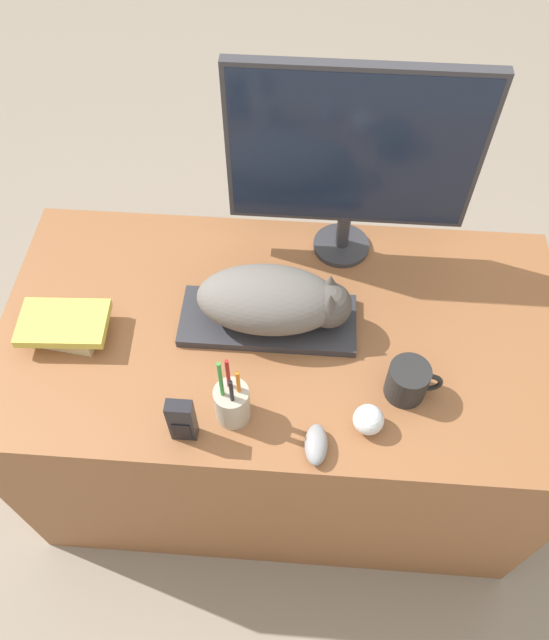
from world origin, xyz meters
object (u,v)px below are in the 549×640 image
cat (276,300)px  pen_cup (232,403)px  phone (182,420)px  keyboard (268,320)px  monitor (353,155)px  book_stack (64,326)px  computer_mouse (316,444)px  coffee_mug (408,381)px  baseball (368,420)px

cat → pen_cup: size_ratio=1.62×
cat → pen_cup: (-0.08, -0.27, -0.04)m
phone → cat: bearing=60.0°
keyboard → monitor: 0.46m
book_stack → computer_mouse: bearing=-22.6°
monitor → keyboard: bearing=-124.1°
keyboard → phone: 0.37m
monitor → book_stack: size_ratio=2.71×
keyboard → coffee_mug: bearing=-27.1°
coffee_mug → baseball: coffee_mug is taller
keyboard → baseball: baseball is taller
keyboard → coffee_mug: (0.34, -0.17, 0.04)m
computer_mouse → cat: bearing=108.5°
monitor → pen_cup: monitor is taller
coffee_mug → book_stack: 0.85m
phone → pen_cup: bearing=28.3°
baseball → phone: size_ratio=0.51×
pen_cup → monitor: bearing=65.5°
keyboard → coffee_mug: size_ratio=3.42×
pen_cup → book_stack: 0.49m
keyboard → baseball: (0.25, -0.27, 0.02)m
computer_mouse → coffee_mug: size_ratio=0.75×
computer_mouse → coffee_mug: coffee_mug is taller
phone → monitor: bearing=59.6°
keyboard → book_stack: bearing=-172.1°
phone → keyboard: bearing=62.9°
keyboard → cat: 0.09m
computer_mouse → phone: (-0.30, 0.01, 0.05)m
coffee_mug → phone: (-0.51, -0.15, 0.02)m
coffee_mug → phone: size_ratio=0.94×
pen_cup → book_stack: bearing=156.3°
cat → book_stack: cat is taller
cat → book_stack: (-0.53, -0.07, -0.07)m
coffee_mug → baseball: size_ratio=1.85×
computer_mouse → book_stack: bearing=157.4°
coffee_mug → phone: bearing=-163.8°
computer_mouse → phone: 0.30m
computer_mouse → keyboard: bearing=111.7°
cat → baseball: size_ratio=5.37×
baseball → phone: 0.42m
baseball → book_stack: 0.78m
baseball → phone: (-0.41, -0.05, 0.03)m
cat → phone: 0.37m
cat → keyboard: bearing=180.0°
monitor → book_stack: 0.82m
monitor → computer_mouse: 0.68m
monitor → baseball: (0.07, -0.55, -0.29)m
cat → computer_mouse: (0.11, -0.34, -0.08)m
cat → monitor: bearing=59.1°
keyboard → phone: (-0.16, -0.32, 0.06)m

